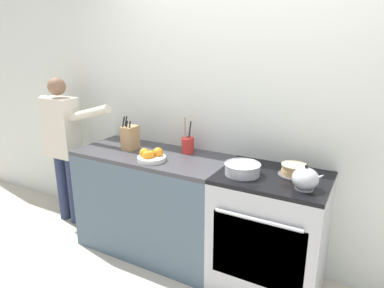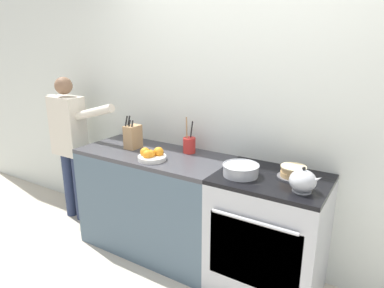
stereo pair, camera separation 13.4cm
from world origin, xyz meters
name	(u,v)px [view 2 (the right image)]	position (x,y,z in m)	size (l,w,h in m)	color
wall_back	(249,111)	(0.00, 0.62, 1.30)	(8.00, 0.04, 2.60)	silver
counter_cabinet	(155,201)	(-0.72, 0.30, 0.46)	(1.33, 0.60, 0.91)	#4C6070
stove_range	(268,235)	(0.33, 0.30, 0.46)	(0.78, 0.64, 0.91)	#B7BABF
layer_cake	(293,172)	(0.45, 0.37, 0.95)	(0.22, 0.22, 0.08)	#4C4C51
tea_kettle	(303,181)	(0.57, 0.17, 0.99)	(0.21, 0.17, 0.17)	#B7BABF
mixing_bowl	(241,170)	(0.13, 0.22, 0.96)	(0.26, 0.26, 0.08)	#B7BABF
knife_block	(133,137)	(-0.95, 0.31, 1.02)	(0.11, 0.14, 0.30)	tan
utensil_crock	(189,145)	(-0.46, 0.47, 0.99)	(0.11, 0.11, 0.31)	red
fruit_bowl	(151,156)	(-0.61, 0.15, 0.95)	(0.23, 0.23, 0.10)	silver
person_baker	(70,138)	(-1.80, 0.30, 0.89)	(0.89, 0.20, 1.50)	#283351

